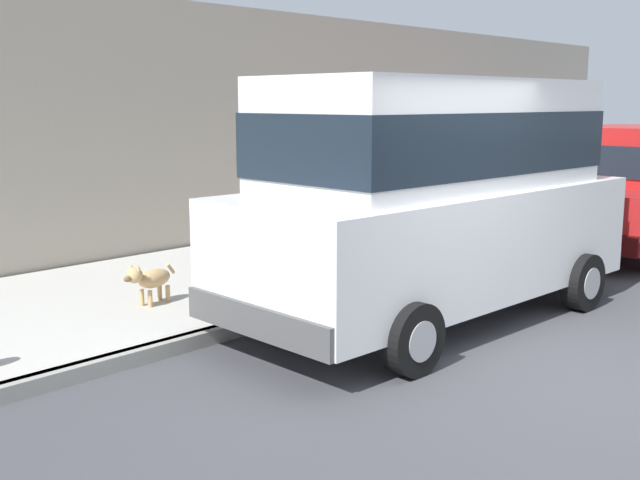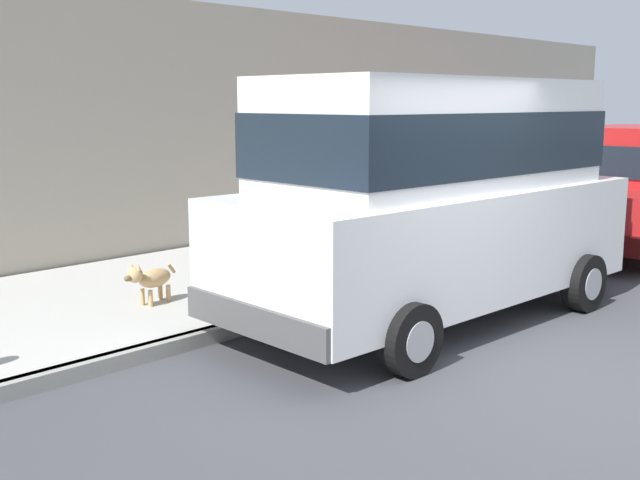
# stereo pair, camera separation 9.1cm
# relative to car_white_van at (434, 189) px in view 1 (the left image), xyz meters

# --- Properties ---
(ground_plane) EXTENTS (80.00, 80.00, 0.00)m
(ground_plane) POSITION_rel_car_white_van_xyz_m (2.16, -0.79, -1.39)
(ground_plane) COLOR #424247
(curb) EXTENTS (0.16, 64.00, 0.14)m
(curb) POSITION_rel_car_white_van_xyz_m (-1.04, -0.79, -1.32)
(curb) COLOR gray
(curb) RESTS_ON ground
(sidewalk) EXTENTS (3.60, 64.00, 0.14)m
(sidewalk) POSITION_rel_car_white_van_xyz_m (-2.84, -0.79, -1.32)
(sidewalk) COLOR #B7B5AD
(sidewalk) RESTS_ON ground
(car_white_van) EXTENTS (2.27, 4.97, 2.52)m
(car_white_van) POSITION_rel_car_white_van_xyz_m (0.00, 0.00, 0.00)
(car_white_van) COLOR white
(car_white_van) RESTS_ON ground
(car_red_sedan) EXTENTS (2.12, 4.64, 1.92)m
(car_red_sedan) POSITION_rel_car_white_van_xyz_m (0.00, 5.38, -0.41)
(car_red_sedan) COLOR red
(car_red_sedan) RESTS_ON ground
(dog_tan) EXTENTS (0.29, 0.75, 0.49)m
(dog_tan) POSITION_rel_car_white_van_xyz_m (-2.20, -2.05, -0.97)
(dog_tan) COLOR tan
(dog_tan) RESTS_ON sidewalk
(building_facade) EXTENTS (0.50, 20.00, 3.73)m
(building_facade) POSITION_rel_car_white_van_xyz_m (-4.94, 3.60, 0.47)
(building_facade) COLOR #9E9384
(building_facade) RESTS_ON ground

